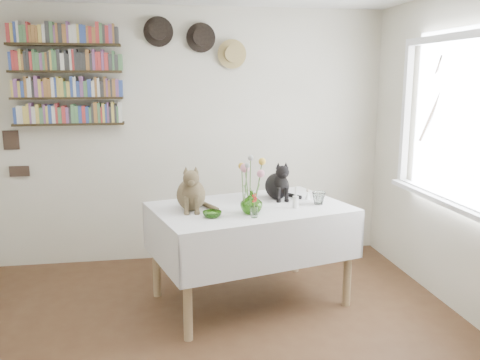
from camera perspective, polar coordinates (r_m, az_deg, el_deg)
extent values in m
cube|color=silver|center=(5.12, -5.99, 4.91)|extent=(4.04, 0.04, 2.54)
cube|color=white|center=(4.28, 22.88, 6.16)|extent=(0.01, 1.40, 1.20)
cube|color=white|center=(4.28, 23.55, 14.58)|extent=(0.06, 1.52, 0.06)
cube|color=white|center=(4.37, 22.24, -2.07)|extent=(0.06, 1.52, 0.06)
cube|color=white|center=(4.91, 18.34, 7.05)|extent=(0.06, 0.06, 1.20)
cube|color=white|center=(4.36, 21.90, -2.09)|extent=(0.12, 1.50, 0.04)
cube|color=white|center=(4.09, 1.15, -3.39)|extent=(1.72, 1.33, 0.06)
cylinder|color=tan|center=(3.63, -5.92, -12.24)|extent=(0.06, 0.06, 0.75)
cylinder|color=tan|center=(4.22, 12.01, -8.96)|extent=(0.06, 0.06, 0.75)
cylinder|color=tan|center=(4.36, -9.40, -8.21)|extent=(0.06, 0.06, 0.75)
cylinder|color=tan|center=(4.86, 6.29, -6.02)|extent=(0.06, 0.06, 0.75)
imported|color=#5EAB2F|center=(3.85, 1.29, -2.51)|extent=(0.17, 0.17, 0.18)
imported|color=#5EAB2F|center=(3.77, -3.14, -3.87)|extent=(0.20, 0.20, 0.04)
imported|color=white|center=(4.18, 8.83, -2.02)|extent=(0.12, 0.12, 0.10)
cylinder|color=white|center=(4.04, 6.25, -2.48)|extent=(0.05, 0.05, 0.09)
cylinder|color=white|center=(4.02, 6.28, -1.30)|extent=(0.02, 0.02, 0.08)
cylinder|color=white|center=(3.76, 1.60, -3.60)|extent=(0.05, 0.05, 0.08)
cone|color=white|center=(4.34, 7.61, -1.72)|extent=(0.05, 0.05, 0.07)
sphere|color=beige|center=(4.33, 7.62, -1.17)|extent=(0.03, 0.03, 0.03)
cylinder|color=#4C7233|center=(3.83, 0.82, -0.86)|extent=(0.01, 0.01, 0.30)
sphere|color=pink|center=(3.80, 0.83, 1.35)|extent=(0.07, 0.07, 0.07)
cylinder|color=#4C7233|center=(3.81, 1.94, -1.21)|extent=(0.01, 0.01, 0.26)
sphere|color=pink|center=(3.79, 1.95, 0.70)|extent=(0.06, 0.06, 0.06)
cylinder|color=#4C7233|center=(3.86, 2.09, -0.46)|extent=(0.01, 0.01, 0.34)
sphere|color=gold|center=(3.83, 2.10, 2.03)|extent=(0.06, 0.06, 0.06)
cylinder|color=#4C7233|center=(3.85, 0.30, -0.71)|extent=(0.01, 0.01, 0.31)
sphere|color=gold|center=(3.82, 0.31, 1.56)|extent=(0.05, 0.05, 0.05)
cylinder|color=#4C7233|center=(3.86, 1.16, -0.22)|extent=(0.01, 0.01, 0.37)
sphere|color=#999E93|center=(3.83, 1.17, 2.50)|extent=(0.04, 0.04, 0.04)
cylinder|color=#4C7233|center=(3.78, 0.63, -0.78)|extent=(0.01, 0.01, 0.33)
sphere|color=#999E93|center=(3.75, 0.64, 1.69)|extent=(0.04, 0.04, 0.04)
cube|color=black|center=(5.05, -18.58, 6.00)|extent=(1.00, 0.16, 0.02)
cube|color=black|center=(5.03, -18.76, 8.71)|extent=(1.00, 0.16, 0.02)
cube|color=black|center=(5.03, -18.93, 11.44)|extent=(1.00, 0.16, 0.02)
cube|color=black|center=(5.04, -19.12, 14.17)|extent=(1.00, 0.16, 0.02)
cylinder|color=black|center=(5.03, -9.15, 16.13)|extent=(0.28, 0.02, 0.28)
cylinder|color=black|center=(4.99, -9.15, 16.16)|extent=(0.16, 0.08, 0.16)
cylinder|color=black|center=(5.05, -4.42, 15.65)|extent=(0.28, 0.02, 0.28)
cylinder|color=black|center=(5.01, -4.37, 15.68)|extent=(0.16, 0.08, 0.16)
cylinder|color=tan|center=(5.08, -0.91, 13.96)|extent=(0.28, 0.02, 0.28)
cylinder|color=tan|center=(5.04, -0.84, 13.98)|extent=(0.16, 0.08, 0.16)
cube|color=#38281E|center=(5.24, -24.32, 4.11)|extent=(0.14, 0.02, 0.18)
cube|color=#38281E|center=(5.27, -23.52, 0.90)|extent=(0.18, 0.02, 0.10)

